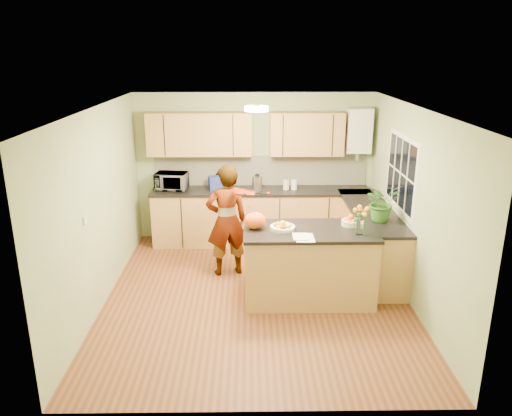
{
  "coord_description": "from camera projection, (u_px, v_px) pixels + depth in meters",
  "views": [
    {
      "loc": [
        -0.1,
        -6.04,
        3.19
      ],
      "look_at": [
        -0.0,
        0.5,
        1.08
      ],
      "focal_mm": 35.0,
      "sensor_mm": 36.0,
      "label": 1
    }
  ],
  "objects": [
    {
      "name": "papers",
      "position": [
        305.0,
        238.0,
        6.09
      ],
      "size": [
        0.23,
        0.31,
        0.01
      ],
      "primitive_type": "cube",
      "color": "white",
      "rests_on": "peninsula_island"
    },
    {
      "name": "floor",
      "position": [
        257.0,
        296.0,
        6.73
      ],
      "size": [
        4.5,
        4.5,
        0.0
      ],
      "primitive_type": "plane",
      "color": "brown",
      "rests_on": "ground"
    },
    {
      "name": "flower_vase",
      "position": [
        361.0,
        213.0,
        6.13
      ],
      "size": [
        0.23,
        0.23,
        0.43
      ],
      "rotation": [
        0.0,
        0.0,
        0.36
      ],
      "color": "silver",
      "rests_on": "peninsula_island"
    },
    {
      "name": "window_right",
      "position": [
        401.0,
        173.0,
        6.85
      ],
      "size": [
        0.01,
        1.3,
        1.05
      ],
      "color": "white",
      "rests_on": "wall_right"
    },
    {
      "name": "back_counter",
      "position": [
        261.0,
        216.0,
        8.44
      ],
      "size": [
        3.64,
        0.62,
        0.94
      ],
      "color": "#AC7844",
      "rests_on": "floor"
    },
    {
      "name": "orange_bowl",
      "position": [
        351.0,
        221.0,
        6.51
      ],
      "size": [
        0.24,
        0.24,
        0.14
      ],
      "color": "beige",
      "rests_on": "peninsula_island"
    },
    {
      "name": "wall_left",
      "position": [
        99.0,
        208.0,
        6.32
      ],
      "size": [
        0.02,
        4.5,
        2.5
      ],
      "primitive_type": "cube",
      "color": "#8DA374",
      "rests_on": "floor"
    },
    {
      "name": "wall_back",
      "position": [
        255.0,
        167.0,
        8.49
      ],
      "size": [
        4.0,
        0.02,
        2.5
      ],
      "primitive_type": "cube",
      "color": "#8DA374",
      "rests_on": "floor"
    },
    {
      "name": "blue_box",
      "position": [
        217.0,
        183.0,
        8.28
      ],
      "size": [
        0.31,
        0.26,
        0.22
      ],
      "primitive_type": "cube",
      "rotation": [
        0.0,
        0.0,
        0.24
      ],
      "color": "navy",
      "rests_on": "back_counter"
    },
    {
      "name": "splashback",
      "position": [
        261.0,
        170.0,
        8.49
      ],
      "size": [
        3.6,
        0.02,
        0.52
      ],
      "primitive_type": "cube",
      "color": "#EBE7CB",
      "rests_on": "back_counter"
    },
    {
      "name": "orange_bag",
      "position": [
        255.0,
        221.0,
        6.38
      ],
      "size": [
        0.31,
        0.27,
        0.21
      ],
      "primitive_type": "ellipsoid",
      "rotation": [
        0.0,
        0.0,
        -0.11
      ],
      "color": "#F45814",
      "rests_on": "peninsula_island"
    },
    {
      "name": "jar_white",
      "position": [
        294.0,
        185.0,
        8.28
      ],
      "size": [
        0.12,
        0.12,
        0.16
      ],
      "primitive_type": "cylinder",
      "rotation": [
        0.0,
        0.0,
        -0.19
      ],
      "color": "white",
      "rests_on": "back_counter"
    },
    {
      "name": "fruit_dish",
      "position": [
        283.0,
        226.0,
        6.36
      ],
      "size": [
        0.32,
        0.32,
        0.11
      ],
      "color": "beige",
      "rests_on": "peninsula_island"
    },
    {
      "name": "upper_cabinets",
      "position": [
        244.0,
        134.0,
        8.14
      ],
      "size": [
        3.2,
        0.34,
        0.7
      ],
      "color": "#AC7844",
      "rests_on": "wall_back"
    },
    {
      "name": "microwave",
      "position": [
        172.0,
        181.0,
        8.26
      ],
      "size": [
        0.55,
        0.41,
        0.28
      ],
      "primitive_type": "imported",
      "rotation": [
        0.0,
        0.0,
        -0.14
      ],
      "color": "white",
      "rests_on": "back_counter"
    },
    {
      "name": "light_switch",
      "position": [
        85.0,
        220.0,
        5.73
      ],
      "size": [
        0.02,
        0.09,
        0.09
      ],
      "primitive_type": "cube",
      "color": "white",
      "rests_on": "wall_left"
    },
    {
      "name": "ceiling",
      "position": [
        257.0,
        108.0,
        5.96
      ],
      "size": [
        4.0,
        4.5,
        0.02
      ],
      "primitive_type": "cube",
      "color": "silver",
      "rests_on": "wall_back"
    },
    {
      "name": "jar_cream",
      "position": [
        286.0,
        185.0,
        8.28
      ],
      "size": [
        0.13,
        0.13,
        0.16
      ],
      "primitive_type": "cylinder",
      "rotation": [
        0.0,
        0.0,
        -0.29
      ],
      "color": "beige",
      "rests_on": "back_counter"
    },
    {
      "name": "violin",
      "position": [
        240.0,
        192.0,
        6.8
      ],
      "size": [
        0.67,
        0.58,
        0.17
      ],
      "primitive_type": null,
      "rotation": [
        0.17,
        0.0,
        -0.61
      ],
      "color": "#4F0C04",
      "rests_on": "violinist"
    },
    {
      "name": "violinist",
      "position": [
        227.0,
        221.0,
        7.16
      ],
      "size": [
        0.68,
        0.54,
        1.64
      ],
      "primitive_type": "imported",
      "rotation": [
        0.0,
        0.0,
        3.41
      ],
      "color": "tan",
      "rests_on": "floor"
    },
    {
      "name": "right_counter",
      "position": [
        370.0,
        239.0,
        7.42
      ],
      "size": [
        0.62,
        2.24,
        0.94
      ],
      "color": "#AC7844",
      "rests_on": "floor"
    },
    {
      "name": "kettle",
      "position": [
        257.0,
        182.0,
        8.25
      ],
      "size": [
        0.17,
        0.17,
        0.32
      ],
      "rotation": [
        0.0,
        0.0,
        -0.25
      ],
      "color": "#B1B1B5",
      "rests_on": "back_counter"
    },
    {
      "name": "wall_front",
      "position": [
        261.0,
        289.0,
        4.2
      ],
      "size": [
        4.0,
        0.02,
        2.5
      ],
      "primitive_type": "cube",
      "color": "#8DA374",
      "rests_on": "floor"
    },
    {
      "name": "boiler",
      "position": [
        358.0,
        131.0,
        8.16
      ],
      "size": [
        0.4,
        0.3,
        0.86
      ],
      "color": "white",
      "rests_on": "wall_back"
    },
    {
      "name": "peninsula_island",
      "position": [
        309.0,
        264.0,
        6.53
      ],
      "size": [
        1.7,
        0.87,
        0.97
      ],
      "color": "#AC7844",
      "rests_on": "floor"
    },
    {
      "name": "wall_right",
      "position": [
        413.0,
        207.0,
        6.37
      ],
      "size": [
        0.02,
        4.5,
        2.5
      ],
      "primitive_type": "cube",
      "color": "#8DA374",
      "rests_on": "floor"
    },
    {
      "name": "ceiling_lamp",
      "position": [
        256.0,
        109.0,
        6.26
      ],
      "size": [
        0.3,
        0.3,
        0.07
      ],
      "color": "#FFEABF",
      "rests_on": "ceiling"
    },
    {
      "name": "potted_plant",
      "position": [
        382.0,
        202.0,
        6.73
      ],
      "size": [
        0.56,
        0.52,
        0.52
      ],
      "primitive_type": "imported",
      "rotation": [
        0.0,
        0.0,
        0.28
      ],
      "color": "#306722",
      "rests_on": "right_counter"
    }
  ]
}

